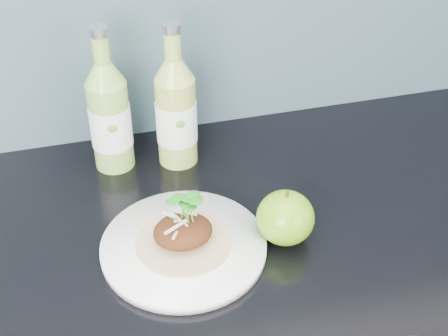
{
  "coord_description": "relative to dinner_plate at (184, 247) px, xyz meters",
  "views": [
    {
      "loc": [
        -0.13,
        0.95,
        1.58
      ],
      "look_at": [
        0.07,
        1.7,
        1.0
      ],
      "focal_mm": 50.0,
      "sensor_mm": 36.0,
      "label": 1
    }
  ],
  "objects": [
    {
      "name": "dinner_plate",
      "position": [
        0.0,
        0.0,
        0.0
      ],
      "size": [
        0.3,
        0.3,
        0.02
      ],
      "color": "white",
      "rests_on": "kitchen_counter"
    },
    {
      "name": "pork_taco",
      "position": [
        -0.0,
        0.0,
        0.04
      ],
      "size": [
        0.15,
        0.15,
        0.1
      ],
      "color": "tan",
      "rests_on": "dinner_plate"
    },
    {
      "name": "green_apple",
      "position": [
        0.16,
        -0.01,
        0.03
      ],
      "size": [
        0.11,
        0.11,
        0.09
      ],
      "rotation": [
        0.0,
        0.0,
        0.28
      ],
      "color": "#569310",
      "rests_on": "kitchen_counter"
    },
    {
      "name": "cider_bottle_left",
      "position": [
        -0.07,
        0.25,
        0.09
      ],
      "size": [
        0.08,
        0.08,
        0.27
      ],
      "rotation": [
        0.0,
        0.0,
        0.16
      ],
      "color": "#88B049",
      "rests_on": "kitchen_counter"
    },
    {
      "name": "cider_bottle_right",
      "position": [
        0.04,
        0.24,
        0.09
      ],
      "size": [
        0.08,
        0.08,
        0.27
      ],
      "rotation": [
        0.0,
        0.0,
        0.15
      ],
      "color": "#9FB54B",
      "rests_on": "kitchen_counter"
    }
  ]
}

